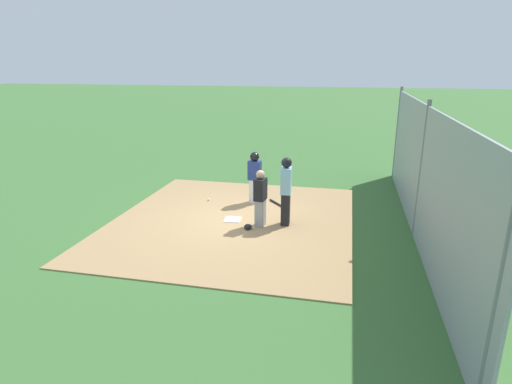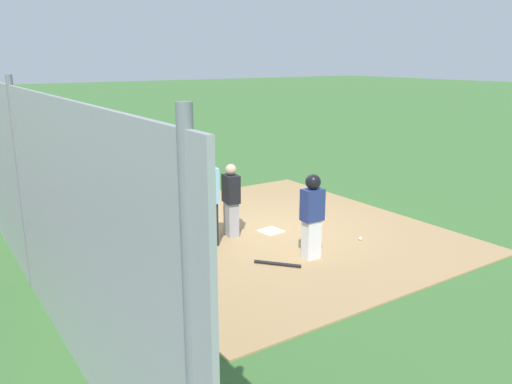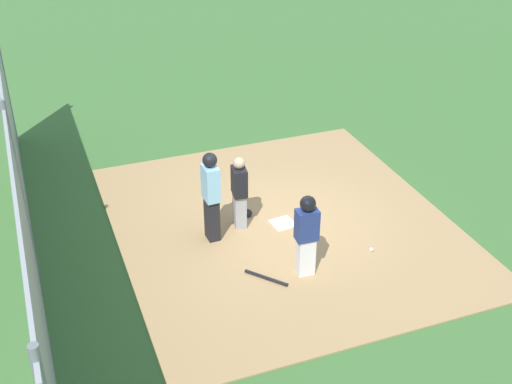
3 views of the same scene
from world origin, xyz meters
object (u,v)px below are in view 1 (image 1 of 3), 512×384
Objects in this scene: home_plate at (233,219)px; catcher at (260,198)px; umpire at (286,190)px; runner at (255,174)px; catcher_mask at (248,227)px; baseball_bat at (277,203)px; baseball at (209,200)px.

catcher reaches higher than home_plate.
umpire is 2.03m from runner.
home_plate is at bearing 45.62° from catcher_mask.
baseball_bat is 2.14m from catcher_mask.
catcher is 6.27× the size of catcher_mask.
umpire reaches higher than catcher.
umpire is at bearing -59.41° from catcher_mask.
runner is 1.68m from baseball.
catcher_mask is (-2.10, 0.41, 0.03)m from baseball_bat.
home_plate is 0.29× the size of catcher.
catcher_mask is (-2.16, -0.30, -0.83)m from runner.
home_plate is at bearing 108.02° from baseball_bat.
catcher is at bearing 17.03° from umpire.
baseball_bat is 11.41× the size of baseball.
umpire is at bearing 38.82° from runner.
baseball is at bearing 39.07° from home_plate.
baseball_bat is 3.52× the size of catcher_mask.
runner is at bearing 7.95° from catcher_mask.
catcher_mask is at bearing 56.17° from catcher.
umpire is at bearing -90.63° from home_plate.
home_plate is 0.28× the size of runner.
catcher_mask reaches higher than baseball_bat.
catcher_mask is at bearing 27.92° from umpire.
catcher is 20.32× the size of baseball.
runner is 21.27× the size of baseball.
umpire is 1.38m from catcher_mask.
runner reaches higher than baseball.
baseball is (-0.10, 2.15, 0.01)m from baseball_bat.
runner is 6.56× the size of catcher_mask.
umpire is 1.15× the size of runner.
runner is at bearing -83.35° from baseball.
baseball_bat is (1.79, -0.15, -0.74)m from catcher.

